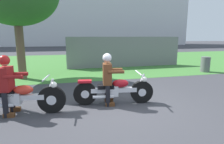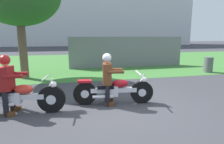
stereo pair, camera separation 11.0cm
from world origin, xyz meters
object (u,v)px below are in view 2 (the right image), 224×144
at_px(rider_follow, 8,80).
at_px(trash_can, 208,65).
at_px(motorcycle_follow, 17,97).
at_px(rider_lead, 108,75).
at_px(motorcycle_lead, 114,90).

bearing_deg(rider_follow, trash_can, 30.92).
height_order(motorcycle_follow, rider_follow, rider_follow).
distance_m(rider_follow, trash_can, 9.10).
distance_m(rider_lead, motorcycle_follow, 2.28).
bearing_deg(trash_can, motorcycle_follow, -156.99).
xyz_separation_m(rider_follow, trash_can, (8.40, 3.47, -0.43)).
bearing_deg(rider_follow, motorcycle_follow, -0.79).
distance_m(rider_lead, rider_follow, 2.41).
relative_size(motorcycle_follow, rider_follow, 1.62).
bearing_deg(motorcycle_lead, rider_lead, 179.14).
xyz_separation_m(motorcycle_lead, motorcycle_follow, (-2.41, -0.10, 0.02)).
bearing_deg(motorcycle_follow, rider_follow, 179.21).
xyz_separation_m(motorcycle_follow, trash_can, (8.23, 3.50, -0.01)).
distance_m(motorcycle_lead, motorcycle_follow, 2.41).
bearing_deg(rider_lead, motorcycle_follow, -168.20).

